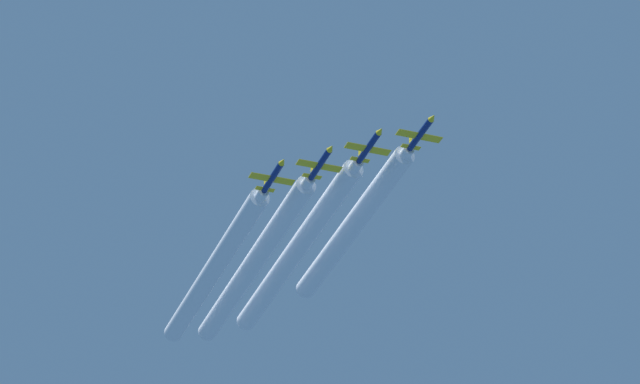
# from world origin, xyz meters

# --- Properties ---
(jet_lead) EXTENTS (8.88, 12.93, 3.11)m
(jet_lead) POSITION_xyz_m (-11.26, 10.08, 188.73)
(jet_lead) COLOR navy
(jet_second_echelon) EXTENTS (8.88, 12.93, 3.11)m
(jet_second_echelon) POSITION_xyz_m (-3.27, 3.72, 187.94)
(jet_second_echelon) COLOR navy
(jet_third_echelon) EXTENTS (8.88, 12.93, 3.11)m
(jet_third_echelon) POSITION_xyz_m (4.10, -3.12, 186.64)
(jet_third_echelon) COLOR navy
(jet_fourth_echelon) EXTENTS (8.88, 12.93, 3.11)m
(jet_fourth_echelon) POSITION_xyz_m (11.52, -9.59, 185.91)
(jet_fourth_echelon) COLOR navy
(smoke_trail_lead) EXTENTS (4.15, 60.95, 4.15)m
(smoke_trail_lead) POSITION_xyz_m (-11.26, -26.27, 188.70)
(smoke_trail_lead) COLOR white
(smoke_trail_second_echelon) EXTENTS (4.15, 72.27, 4.15)m
(smoke_trail_second_echelon) POSITION_xyz_m (-3.27, -38.28, 187.91)
(smoke_trail_second_echelon) COLOR white
(smoke_trail_third_echelon) EXTENTS (4.15, 70.87, 4.15)m
(smoke_trail_third_echelon) POSITION_xyz_m (4.10, -44.43, 186.60)
(smoke_trail_third_echelon) COLOR white
(smoke_trail_fourth_echelon) EXTENTS (4.15, 66.01, 4.15)m
(smoke_trail_fourth_echelon) POSITION_xyz_m (11.52, -48.47, 185.88)
(smoke_trail_fourth_echelon) COLOR white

